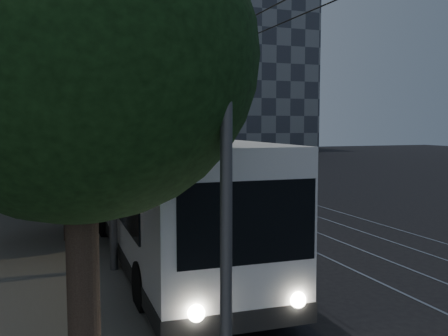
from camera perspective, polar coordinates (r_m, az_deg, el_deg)
The scene contains 19 objects.
ground at distance 17.25m, azimuth 5.45°, elevation -7.74°, with size 120.00×120.00×0.00m, color black.
sidewalk at distance 35.40m, azimuth -20.18°, elevation -1.34°, with size 5.00×90.00×0.15m, color gray.
tram_rails at distance 36.71m, azimuth -4.37°, elevation -0.94°, with size 4.52×90.00×0.02m.
overhead_wires at distance 35.28m, azimuth -16.23°, elevation 4.27°, with size 2.23×90.00×6.00m.
building_distant_right at distance 75.04m, azimuth -0.06°, elevation 11.28°, with size 22.00×18.00×24.00m, color #353943.
trolleybus at distance 14.47m, azimuth -7.25°, elevation -2.87°, with size 2.97×13.31×5.63m.
pickup_silver at distance 24.80m, azimuth -12.95°, elevation -1.92°, with size 2.86×6.20×1.72m, color #ACB0B4.
car_white_a at distance 34.65m, azimuth -12.25°, elevation -0.37°, with size 1.47×3.66×1.25m, color #BCBCC0.
car_white_b at distance 35.23m, azimuth -15.00°, elevation -0.34°, with size 1.75×4.30×1.25m, color silver.
car_white_c at distance 43.86m, azimuth -14.21°, elevation 0.92°, with size 1.67×4.80×1.58m, color white.
car_white_d at distance 50.49m, azimuth -14.77°, elevation 1.38°, with size 1.78×4.43×1.51m, color silver.
tree_0 at distance 6.91m, azimuth -16.38°, elevation 11.80°, with size 4.77×4.77×6.80m.
tree_1 at distance 16.27m, azimuth -17.42°, elevation 5.91°, with size 5.01×5.01×6.38m.
tree_2 at distance 23.22m, azimuth -18.17°, elevation 5.97°, with size 5.50×5.50×6.77m.
tree_3 at distance 31.51m, azimuth -18.60°, elevation 5.07°, with size 4.53×4.53×6.03m.
tree_4 at distance 40.76m, azimuth -19.59°, elevation 4.75°, with size 4.20×4.20×5.73m.
tree_5 at distance 51.49m, azimuth -19.22°, elevation 4.63°, with size 3.94×3.94×5.51m.
streetlamp_near at distance 13.00m, azimuth -11.04°, elevation 17.87°, with size 2.69×0.44×11.27m.
streetlamp_far at distance 39.62m, azimuth -17.32°, elevation 8.31°, with size 2.50×0.44×10.39m.
Camera 1 is at (-7.20, -15.21, 3.80)m, focal length 40.00 mm.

